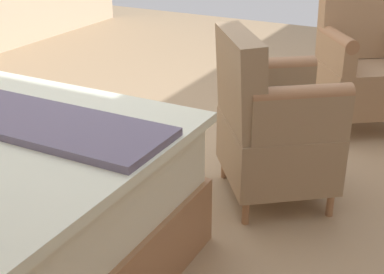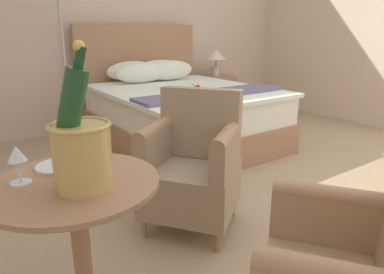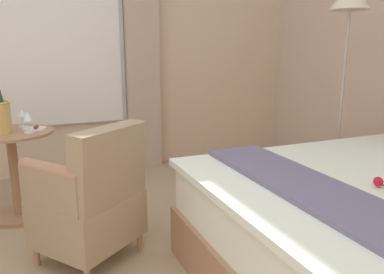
# 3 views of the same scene
# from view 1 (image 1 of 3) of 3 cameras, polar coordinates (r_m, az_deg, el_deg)

# --- Properties ---
(ground_plane) EXTENTS (7.42, 7.42, 0.00)m
(ground_plane) POSITION_cam_1_polar(r_m,az_deg,el_deg) (3.39, -1.90, -0.91)
(ground_plane) COLOR tan
(armchair_by_window) EXTENTS (0.75, 0.75, 0.88)m
(armchair_by_window) POSITION_cam_1_polar(r_m,az_deg,el_deg) (2.69, 8.39, 1.24)
(armchair_by_window) COLOR #A57653
(armchair_by_window) RESTS_ON ground
(armchair_facing_bed) EXTENTS (0.75, 0.75, 0.95)m
(armchair_facing_bed) POSITION_cam_1_polar(r_m,az_deg,el_deg) (3.74, 17.88, 7.31)
(armchair_facing_bed) COLOR #A57653
(armchair_facing_bed) RESTS_ON ground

